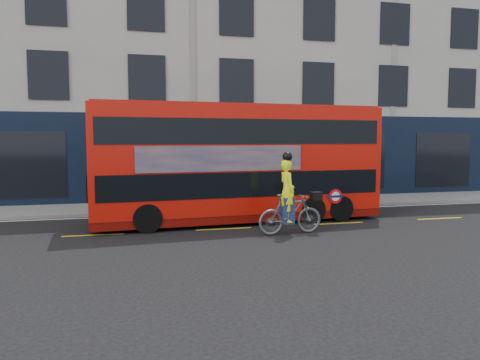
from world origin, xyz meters
name	(u,v)px	position (x,y,z in m)	size (l,w,h in m)	color
ground	(235,239)	(0.00, 0.00, 0.00)	(120.00, 120.00, 0.00)	black
pavement	(199,206)	(0.00, 6.50, 0.06)	(60.00, 3.00, 0.12)	gray
kerb	(205,211)	(0.00, 5.00, 0.07)	(60.00, 0.12, 0.13)	slate
building_terrace	(179,54)	(0.00, 12.94, 7.49)	(50.00, 10.07, 15.00)	#A7A59D
road_edge_line	(206,213)	(0.00, 4.70, 0.00)	(58.00, 0.10, 0.01)	silver
lane_dashes	(224,229)	(0.00, 1.50, 0.00)	(58.00, 0.12, 0.01)	gold
bus	(239,162)	(0.80, 2.69, 2.06)	(10.12, 2.96, 4.02)	#BA1007
cyclist	(290,207)	(1.74, 0.19, 0.83)	(2.08, 0.74, 2.50)	#4D4F52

